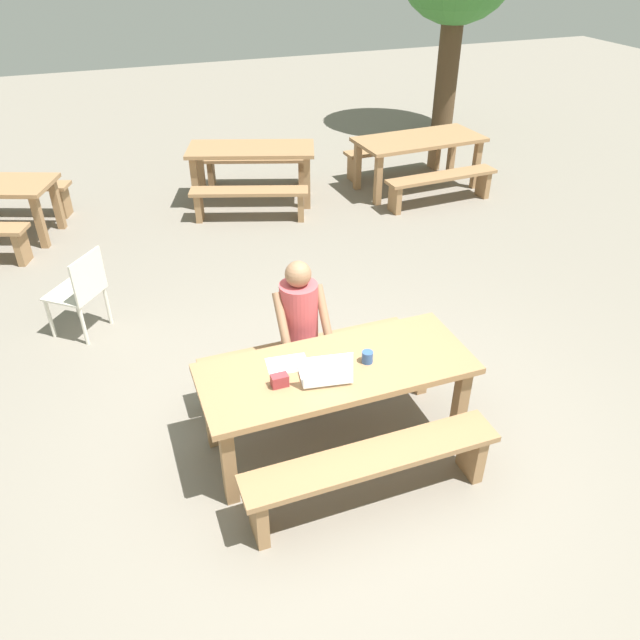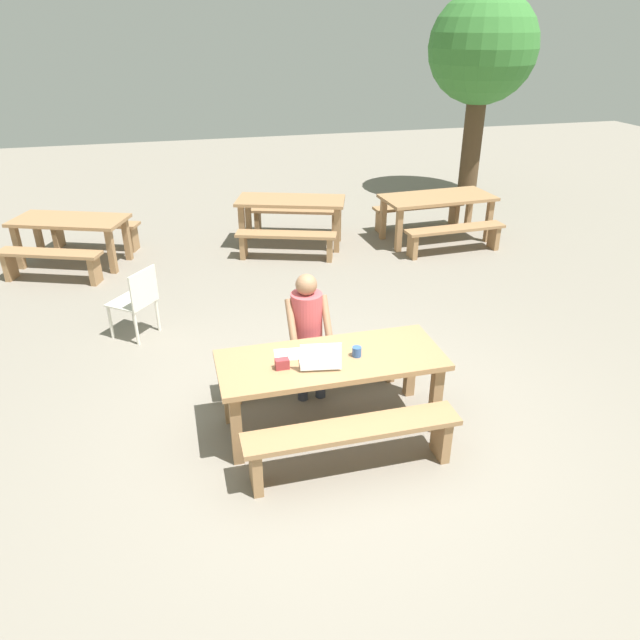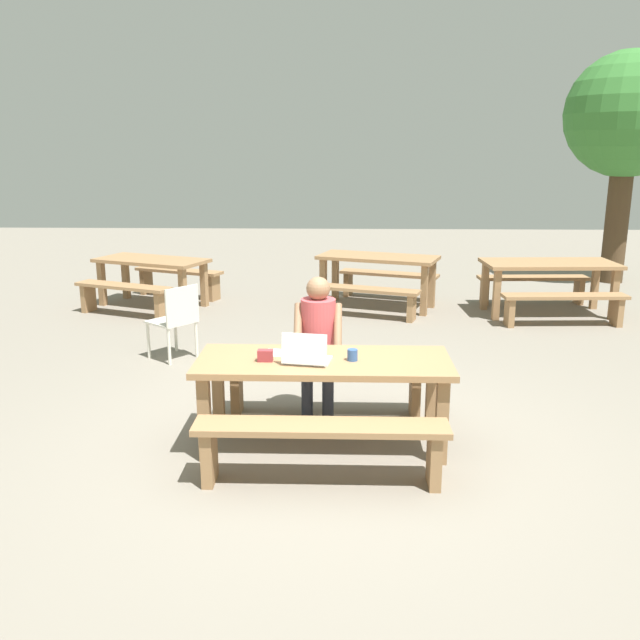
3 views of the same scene
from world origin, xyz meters
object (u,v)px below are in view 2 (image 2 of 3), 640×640
(picnic_table_front, at_px, (331,368))
(plastic_chair, at_px, (137,300))
(tree_left, at_px, (482,51))
(picnic_table_distant, at_px, (437,203))
(picnic_table_rear, at_px, (291,207))
(small_pouch, at_px, (282,364))
(coffee_mug, at_px, (357,352))
(laptop, at_px, (320,360))
(picnic_table_mid, at_px, (70,226))
(person_seated, at_px, (308,326))

(picnic_table_front, relative_size, plastic_chair, 2.34)
(picnic_table_front, xyz_separation_m, tree_left, (4.94, 7.01, 2.18))
(picnic_table_front, relative_size, picnic_table_distant, 1.06)
(picnic_table_rear, bearing_deg, picnic_table_front, -78.79)
(small_pouch, distance_m, coffee_mug, 0.67)
(plastic_chair, relative_size, tree_left, 0.22)
(coffee_mug, bearing_deg, picnic_table_front, 172.07)
(picnic_table_front, distance_m, laptop, 0.24)
(laptop, xyz_separation_m, coffee_mug, (0.35, 0.08, -0.02))
(small_pouch, distance_m, picnic_table_distant, 5.78)
(plastic_chair, distance_m, picnic_table_distant, 5.30)
(laptop, xyz_separation_m, picnic_table_mid, (-2.56, 4.99, -0.19))
(picnic_table_front, distance_m, picnic_table_rear, 4.93)
(small_pouch, xyz_separation_m, picnic_table_distant, (3.52, 4.59, -0.12))
(plastic_chair, distance_m, picnic_table_mid, 2.82)
(laptop, height_order, person_seated, person_seated)
(picnic_table_mid, bearing_deg, coffee_mug, -37.88)
(picnic_table_distant, bearing_deg, tree_left, 50.35)
(small_pouch, height_order, tree_left, tree_left)
(picnic_table_distant, bearing_deg, picnic_table_front, -127.04)
(coffee_mug, relative_size, tree_left, 0.02)
(plastic_chair, height_order, picnic_table_distant, plastic_chair)
(picnic_table_front, height_order, laptop, laptop)
(person_seated, bearing_deg, picnic_table_mid, 121.67)
(picnic_table_rear, bearing_deg, small_pouch, -83.71)
(laptop, relative_size, plastic_chair, 0.45)
(small_pouch, relative_size, picnic_table_rear, 0.06)
(coffee_mug, xyz_separation_m, picnic_table_distant, (2.85, 4.55, -0.12))
(picnic_table_rear, bearing_deg, picnic_table_mid, -160.82)
(plastic_chair, height_order, picnic_table_mid, plastic_chair)
(small_pouch, distance_m, person_seated, 0.78)
(plastic_chair, distance_m, tree_left, 8.51)
(picnic_table_mid, xyz_separation_m, tree_left, (7.63, 2.13, 2.20))
(plastic_chair, xyz_separation_m, tree_left, (6.65, 4.77, 2.34))
(picnic_table_mid, relative_size, picnic_table_distant, 0.97)
(plastic_chair, relative_size, picnic_table_mid, 0.47)
(picnic_table_front, bearing_deg, coffee_mug, -7.93)
(tree_left, bearing_deg, plastic_chair, -144.34)
(picnic_table_front, relative_size, small_pouch, 17.00)
(tree_left, bearing_deg, picnic_table_rear, -153.46)
(coffee_mug, xyz_separation_m, tree_left, (4.72, 7.04, 2.03))
(small_pouch, height_order, plastic_chair, plastic_chair)
(small_pouch, distance_m, plastic_chair, 2.65)
(small_pouch, relative_size, plastic_chair, 0.14)
(person_seated, bearing_deg, tree_left, 51.97)
(small_pouch, height_order, coffee_mug, same)
(person_seated, relative_size, picnic_table_distant, 0.67)
(picnic_table_rear, relative_size, picnic_table_distant, 1.00)
(plastic_chair, height_order, picnic_table_rear, plastic_chair)
(plastic_chair, relative_size, picnic_table_distant, 0.45)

